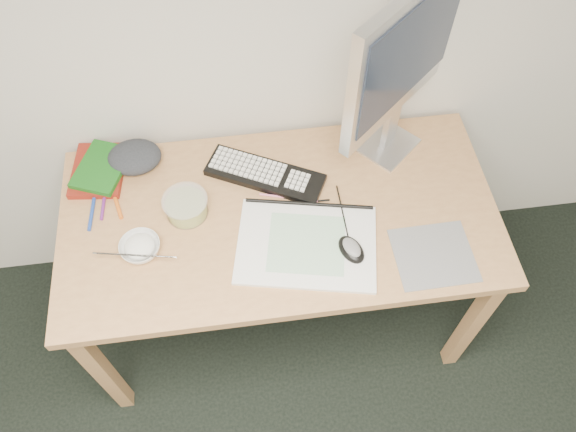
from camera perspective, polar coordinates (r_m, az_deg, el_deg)
The scene contains 18 objects.
desk at distance 1.86m, azimuth -0.84°, elevation -1.21°, with size 1.40×0.70×0.75m.
mousepad at distance 1.77m, azimuth 14.58°, elevation -3.87°, with size 0.24×0.22×0.00m, color slate.
sketchpad at distance 1.73m, azimuth 1.89°, elevation -2.92°, with size 0.42×0.30×0.01m, color white.
keyboard at distance 1.87m, azimuth -2.35°, elevation 4.20°, with size 0.39×0.12×0.02m, color black.
monitor at distance 1.72m, azimuth 11.91°, elevation 15.62°, with size 0.43×0.39×0.63m.
mouse at distance 1.70m, azimuth 6.48°, elevation -3.21°, with size 0.07×0.10×0.04m, color black.
rice_bowl at distance 1.76m, azimuth -14.77°, elevation -3.14°, with size 0.12×0.12×0.04m, color silver.
chopsticks at distance 1.73m, azimuth -15.30°, elevation -3.86°, with size 0.02×0.02×0.24m, color #B4B4B6.
fruit_tub at distance 1.80m, azimuth -10.31°, elevation 0.97°, with size 0.14×0.14×0.07m, color #EBEA52.
book_red at distance 1.99m, azimuth -18.69°, elevation 4.42°, with size 0.17×0.22×0.02m, color maroon.
book_green at distance 1.96m, azimuth -18.36°, elevation 4.72°, with size 0.15×0.20×0.02m, color #175A16.
cloth_lump at distance 1.96m, azimuth -15.33°, elevation 5.79°, with size 0.15×0.13×0.06m, color #292D32.
pencil_pink at distance 1.82m, azimuth 0.05°, elevation 1.86°, with size 0.01×0.01×0.19m, color pink.
pencil_tan at distance 1.83m, azimuth 0.25°, elevation 2.25°, with size 0.01×0.01×0.17m, color #A48257.
pencil_black at distance 1.81m, azimuth 1.59°, elevation 1.40°, with size 0.01×0.01×0.17m, color black.
marker_blue at distance 1.89m, azimuth -19.32°, elevation 0.23°, with size 0.01×0.01×0.13m, color #1E40A6.
marker_orange at distance 1.89m, azimuth -17.04°, elevation 1.38°, with size 0.01×0.01×0.14m, color orange.
marker_purple at distance 1.90m, azimuth -18.25°, elevation 1.10°, with size 0.01×0.01×0.12m, color #6C2383.
Camera 1 is at (-0.01, 0.45, 2.25)m, focal length 35.00 mm.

